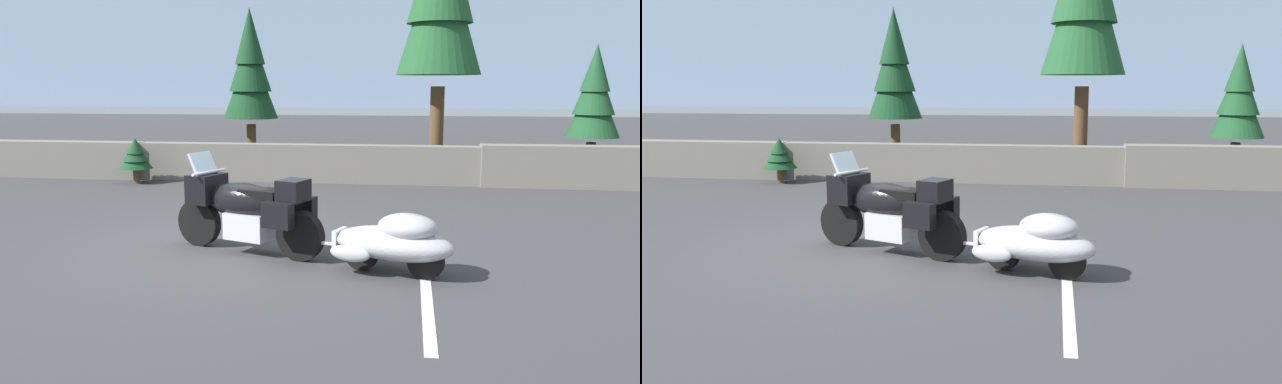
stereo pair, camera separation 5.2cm
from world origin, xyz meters
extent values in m
plane|color=#38383A|center=(0.00, 0.00, 0.00)|extent=(80.00, 80.00, 0.00)
cube|color=slate|center=(0.00, 6.20, 0.44)|extent=(8.00, 0.46, 0.88)
cube|color=#7F93AD|center=(0.00, 96.15, 8.00)|extent=(240.00, 80.00, 16.00)
cylinder|color=black|center=(-0.51, 0.06, 0.33)|extent=(0.67, 0.36, 0.66)
cylinder|color=black|center=(1.04, -0.52, 0.33)|extent=(0.67, 0.36, 0.66)
cube|color=silver|center=(0.31, -0.24, 0.38)|extent=(0.72, 0.62, 0.36)
ellipsoid|color=black|center=(0.22, -0.21, 0.71)|extent=(1.28, 0.83, 0.48)
cube|color=black|center=(-0.36, 0.01, 0.83)|extent=(0.52, 0.61, 0.40)
cube|color=#9EB7C6|center=(-0.41, 0.03, 1.16)|extent=(0.33, 0.48, 0.34)
cube|color=black|center=(0.50, -0.31, 0.81)|extent=(0.65, 0.53, 0.16)
cube|color=black|center=(0.95, -0.48, 0.91)|extent=(0.44, 0.49, 0.28)
cube|color=black|center=(0.79, -0.75, 0.63)|extent=(0.43, 0.29, 0.32)
cube|color=black|center=(1.00, -0.18, 0.63)|extent=(0.43, 0.29, 0.32)
cylinder|color=silver|center=(-0.32, -0.01, 1.06)|extent=(0.28, 0.67, 0.04)
cylinder|color=silver|center=(-0.46, 0.05, 0.58)|extent=(0.26, 0.15, 0.54)
cylinder|color=black|center=(1.85, -0.82, 0.22)|extent=(0.45, 0.25, 0.44)
cylinder|color=black|center=(2.62, -1.11, 0.22)|extent=(0.45, 0.25, 0.44)
ellipsoid|color=#B2B2B7|center=(2.24, -0.97, 0.38)|extent=(1.64, 1.16, 0.40)
ellipsoid|color=#B2B2B7|center=(2.41, -1.03, 0.60)|extent=(0.87, 0.78, 0.32)
cube|color=silver|center=(1.57, -0.72, 0.36)|extent=(0.17, 0.32, 0.24)
ellipsoid|color=#B2B2B7|center=(1.74, -1.12, 0.28)|extent=(0.54, 0.31, 0.20)
ellipsoid|color=#B2B2B7|center=(1.97, -0.52, 0.28)|extent=(0.54, 0.31, 0.20)
cylinder|color=silver|center=(1.21, -0.58, 0.27)|extent=(0.67, 0.29, 0.05)
cylinder|color=brown|center=(3.10, 8.29, 1.11)|extent=(0.36, 0.36, 2.22)
cone|color=#1E5128|center=(3.10, 8.29, 4.27)|extent=(2.15, 2.15, 3.51)
cylinder|color=brown|center=(-1.76, 8.06, 0.61)|extent=(0.25, 0.25, 1.22)
cone|color=#143D1E|center=(-1.76, 8.06, 2.35)|extent=(1.43, 1.43, 1.93)
cone|color=#143D1E|center=(-1.76, 8.06, 2.93)|extent=(1.11, 1.11, 1.69)
cone|color=#143D1E|center=(-1.76, 8.06, 3.52)|extent=(0.79, 0.79, 1.45)
cylinder|color=brown|center=(6.65, 7.23, 0.46)|extent=(0.22, 0.22, 0.92)
cone|color=#194723|center=(6.65, 7.23, 1.77)|extent=(1.22, 1.22, 1.46)
cone|color=#194723|center=(6.65, 7.23, 2.21)|extent=(0.94, 0.94, 1.27)
cone|color=#194723|center=(6.65, 7.23, 2.65)|extent=(0.67, 0.67, 1.09)
cylinder|color=brown|center=(-3.86, 5.45, 0.15)|extent=(0.15, 0.15, 0.30)
cone|color=#143D1E|center=(-3.86, 5.45, 0.58)|extent=(0.78, 0.78, 0.48)
cone|color=#143D1E|center=(-3.86, 5.45, 0.73)|extent=(0.60, 0.60, 0.42)
cone|color=#143D1E|center=(-3.86, 5.45, 0.87)|extent=(0.43, 0.43, 0.36)
cube|color=silver|center=(2.63, -1.50, 0.00)|extent=(0.12, 3.60, 0.01)
camera|label=1|loc=(2.40, -8.31, 2.23)|focal=35.38mm
camera|label=2|loc=(2.45, -8.30, 2.23)|focal=35.38mm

